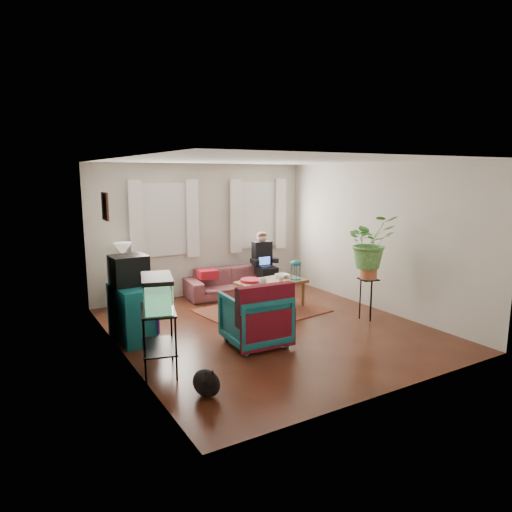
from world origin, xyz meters
TOP-DOWN VIEW (x-y plane):
  - floor at (0.00, 0.00)m, footprint 4.50×5.00m
  - ceiling at (0.00, 0.00)m, footprint 4.50×5.00m
  - wall_back at (0.00, 2.50)m, footprint 4.50×0.01m
  - wall_front at (0.00, -2.50)m, footprint 4.50×0.01m
  - wall_left at (-2.25, 0.00)m, footprint 0.01×5.00m
  - wall_right at (2.25, 0.00)m, footprint 0.01×5.00m
  - window_left at (-0.80, 2.48)m, footprint 1.08×0.04m
  - window_right at (1.25, 2.48)m, footprint 1.08×0.04m
  - curtains_left at (-0.80, 2.40)m, footprint 1.36×0.06m
  - curtains_right at (1.25, 2.40)m, footprint 1.36×0.06m
  - picture_frame at (-2.21, 0.85)m, footprint 0.04×0.32m
  - area_rug at (0.38, 0.84)m, footprint 2.20×1.86m
  - sofa at (0.45, 2.05)m, footprint 1.95×0.92m
  - seated_person at (1.12, 1.99)m, footprint 0.52×0.62m
  - side_table at (-1.65, 2.29)m, footprint 0.51×0.51m
  - table_lamp at (-1.65, 2.29)m, footprint 0.38×0.38m
  - dresser at (-1.99, 0.60)m, footprint 0.50×0.93m
  - crt_tv at (-1.98, 0.70)m, footprint 0.52×0.48m
  - aquarium_stand at (-2.00, -0.65)m, footprint 0.57×0.79m
  - aquarium at (-2.00, -0.65)m, footprint 0.52×0.72m
  - black_cat at (-1.77, -1.53)m, footprint 0.37×0.48m
  - armchair at (-0.53, -0.47)m, footprint 0.86×0.81m
  - serape_throw at (-0.54, -0.79)m, footprint 0.85×0.24m
  - coffee_table at (0.63, 0.92)m, footprint 1.28×0.78m
  - cup_a at (0.36, 0.79)m, footprint 0.15×0.15m
  - cup_b at (0.71, 0.73)m, footprint 0.12×0.12m
  - bowl at (0.96, 1.06)m, footprint 0.26×0.26m
  - snack_tray at (0.28, 1.06)m, footprint 0.41×0.41m
  - birdcage at (1.07, 0.79)m, footprint 0.22×0.22m
  - plant_stand at (1.66, -0.44)m, footprint 0.35×0.35m
  - potted_plant at (1.66, -0.44)m, footprint 0.93×0.85m

SIDE VIEW (x-z plane):
  - floor at x=0.00m, z-range -0.01..0.01m
  - area_rug at x=0.38m, z-range 0.00..0.01m
  - black_cat at x=-1.77m, z-range 0.00..0.36m
  - coffee_table at x=0.63m, z-range 0.00..0.51m
  - side_table at x=-1.65m, z-range 0.00..0.63m
  - plant_stand at x=1.66m, z-range 0.00..0.70m
  - sofa at x=0.45m, z-range 0.00..0.74m
  - aquarium_stand at x=-2.00m, z-range 0.00..0.80m
  - dresser at x=-1.99m, z-range 0.00..0.81m
  - armchair at x=-0.53m, z-range 0.00..0.84m
  - snack_tray at x=0.28m, z-range 0.51..0.55m
  - bowl at x=0.96m, z-range 0.51..0.57m
  - cup_b at x=0.71m, z-range 0.51..0.61m
  - seated_person at x=1.12m, z-range 0.00..1.12m
  - cup_a at x=0.36m, z-range 0.51..0.62m
  - serape_throw at x=-0.54m, z-range 0.25..0.94m
  - birdcage at x=1.07m, z-range 0.51..0.87m
  - table_lamp at x=-1.65m, z-range 0.61..1.19m
  - aquarium at x=-2.00m, z-range 0.80..1.21m
  - crt_tv at x=-1.98m, z-range 0.81..1.25m
  - potted_plant at x=1.66m, z-range 0.74..1.62m
  - wall_back at x=0.00m, z-range 0.00..2.60m
  - wall_front at x=0.00m, z-range 0.00..2.60m
  - wall_left at x=-2.25m, z-range 0.00..2.60m
  - wall_right at x=2.25m, z-range 0.00..2.60m
  - curtains_left at x=-0.80m, z-range 0.80..2.30m
  - curtains_right at x=1.25m, z-range 0.80..2.30m
  - window_left at x=-0.80m, z-range 0.86..2.24m
  - window_right at x=1.25m, z-range 0.86..2.24m
  - picture_frame at x=-2.21m, z-range 1.75..2.15m
  - ceiling at x=0.00m, z-range 2.60..2.60m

